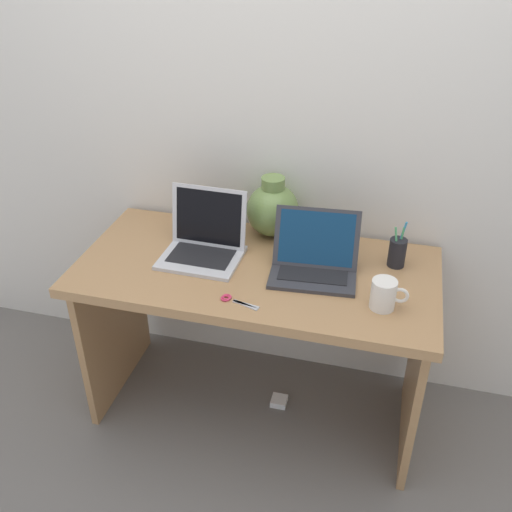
{
  "coord_description": "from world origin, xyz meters",
  "views": [
    {
      "loc": [
        0.47,
        -1.79,
        1.95
      ],
      "look_at": [
        0.0,
        0.0,
        0.8
      ],
      "focal_mm": 40.6,
      "sensor_mm": 36.0,
      "label": 1
    }
  ],
  "objects_px": {
    "coffee_mug": "(384,294)",
    "laptop_right": "(315,257)",
    "laptop_left": "(205,238)",
    "pen_cup": "(397,252)",
    "power_brick": "(279,401)",
    "green_vase": "(273,209)",
    "scissors": "(233,300)"
  },
  "relations": [
    {
      "from": "coffee_mug",
      "to": "pen_cup",
      "type": "xyz_separation_m",
      "value": [
        0.03,
        0.28,
        0.0
      ]
    },
    {
      "from": "laptop_right",
      "to": "green_vase",
      "type": "xyz_separation_m",
      "value": [
        -0.22,
        0.24,
        0.06
      ]
    },
    {
      "from": "green_vase",
      "to": "scissors",
      "type": "xyz_separation_m",
      "value": [
        -0.02,
        -0.5,
        -0.11
      ]
    },
    {
      "from": "coffee_mug",
      "to": "power_brick",
      "type": "xyz_separation_m",
      "value": [
        -0.39,
        0.17,
        -0.79
      ]
    },
    {
      "from": "coffee_mug",
      "to": "laptop_right",
      "type": "bearing_deg",
      "value": 147.63
    },
    {
      "from": "coffee_mug",
      "to": "scissors",
      "type": "bearing_deg",
      "value": -169.4
    },
    {
      "from": "laptop_left",
      "to": "pen_cup",
      "type": "relative_size",
      "value": 1.66
    },
    {
      "from": "laptop_right",
      "to": "green_vase",
      "type": "distance_m",
      "value": 0.33
    },
    {
      "from": "green_vase",
      "to": "scissors",
      "type": "height_order",
      "value": "green_vase"
    },
    {
      "from": "power_brick",
      "to": "scissors",
      "type": "bearing_deg",
      "value": -114.04
    },
    {
      "from": "laptop_right",
      "to": "coffee_mug",
      "type": "bearing_deg",
      "value": -32.37
    },
    {
      "from": "green_vase",
      "to": "power_brick",
      "type": "xyz_separation_m",
      "value": [
        0.1,
        -0.23,
        -0.84
      ]
    },
    {
      "from": "laptop_right",
      "to": "scissors",
      "type": "xyz_separation_m",
      "value": [
        -0.24,
        -0.27,
        -0.06
      ]
    },
    {
      "from": "coffee_mug",
      "to": "pen_cup",
      "type": "bearing_deg",
      "value": 84.24
    },
    {
      "from": "laptop_right",
      "to": "pen_cup",
      "type": "height_order",
      "value": "laptop_right"
    },
    {
      "from": "laptop_left",
      "to": "pen_cup",
      "type": "distance_m",
      "value": 0.74
    },
    {
      "from": "green_vase",
      "to": "coffee_mug",
      "type": "relative_size",
      "value": 1.97
    },
    {
      "from": "pen_cup",
      "to": "power_brick",
      "type": "xyz_separation_m",
      "value": [
        -0.42,
        -0.11,
        -0.79
      ]
    },
    {
      "from": "coffee_mug",
      "to": "pen_cup",
      "type": "relative_size",
      "value": 0.69
    },
    {
      "from": "pen_cup",
      "to": "green_vase",
      "type": "bearing_deg",
      "value": 166.68
    },
    {
      "from": "coffee_mug",
      "to": "power_brick",
      "type": "bearing_deg",
      "value": 155.8
    },
    {
      "from": "pen_cup",
      "to": "scissors",
      "type": "height_order",
      "value": "pen_cup"
    },
    {
      "from": "laptop_right",
      "to": "coffee_mug",
      "type": "height_order",
      "value": "laptop_right"
    },
    {
      "from": "laptop_left",
      "to": "power_brick",
      "type": "relative_size",
      "value": 4.43
    },
    {
      "from": "coffee_mug",
      "to": "power_brick",
      "type": "height_order",
      "value": "coffee_mug"
    },
    {
      "from": "laptop_right",
      "to": "laptop_left",
      "type": "bearing_deg",
      "value": 178.14
    },
    {
      "from": "green_vase",
      "to": "pen_cup",
      "type": "relative_size",
      "value": 1.36
    },
    {
      "from": "laptop_right",
      "to": "coffee_mug",
      "type": "xyz_separation_m",
      "value": [
        0.27,
        -0.17,
        -0.0
      ]
    },
    {
      "from": "laptop_right",
      "to": "scissors",
      "type": "height_order",
      "value": "laptop_right"
    },
    {
      "from": "green_vase",
      "to": "coffee_mug",
      "type": "height_order",
      "value": "green_vase"
    },
    {
      "from": "green_vase",
      "to": "laptop_right",
      "type": "bearing_deg",
      "value": -47.32
    },
    {
      "from": "laptop_left",
      "to": "scissors",
      "type": "height_order",
      "value": "laptop_left"
    }
  ]
}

